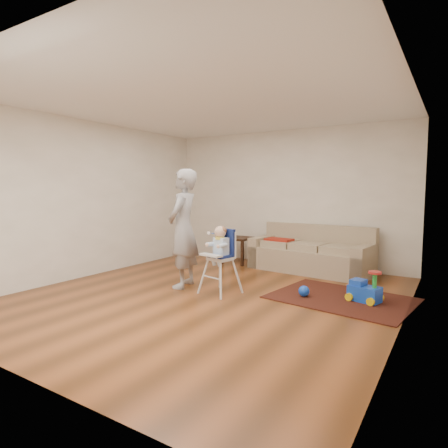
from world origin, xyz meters
The scene contains 9 objects.
ground centered at (0.00, 0.00, 0.00)m, with size 5.50×5.50×0.00m, color #512B11.
room_envelope centered at (0.00, 0.53, 1.88)m, with size 5.04×5.52×2.72m.
sofa centered at (0.69, 2.30, 0.42)m, with size 2.27×1.12×0.85m.
side_table centered at (-0.84, 2.28, 0.27)m, with size 0.54×0.54×0.54m, color black, non-canonical shape.
area_rug centered at (1.66, 0.83, 0.01)m, with size 1.82×1.36×0.01m, color black.
ride_on_toy centered at (1.96, 0.84, 0.23)m, with size 0.40×0.28×0.43m, color blue, non-canonical shape.
toy_ball centered at (1.19, 0.62, 0.09)m, with size 0.15×0.15×0.15m, color blue.
high_chair centered at (0.08, 0.17, 0.48)m, with size 0.54×0.54×1.00m.
adult centered at (-0.61, 0.19, 0.92)m, with size 0.67×0.44×1.83m, color #98989B.
Camera 1 is at (2.96, -4.35, 1.52)m, focal length 30.00 mm.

